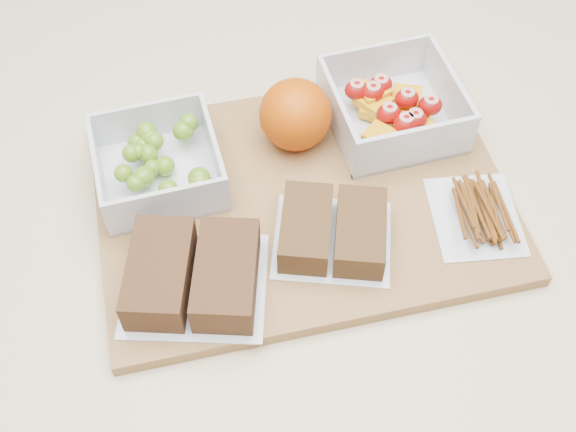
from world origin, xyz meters
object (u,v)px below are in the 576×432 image
object	(u,v)px
orange	(295,115)
sandwich_bag_left	(193,275)
sandwich_bag_center	(333,231)
fruit_container	(392,109)
pretzel_bag	(477,211)
grape_container	(159,163)
cutting_board	(302,200)

from	to	relation	value
orange	sandwich_bag_left	size ratio (longest dim) A/B	0.47
sandwich_bag_left	sandwich_bag_center	bearing A→B (deg)	5.63
sandwich_bag_center	fruit_container	bearing A→B (deg)	50.46
fruit_container	pretzel_bag	size ratio (longest dim) A/B	1.14
grape_container	sandwich_bag_left	distance (m)	0.14
grape_container	sandwich_bag_left	size ratio (longest dim) A/B	0.76
cutting_board	sandwich_bag_center	world-z (taller)	sandwich_bag_center
fruit_container	sandwich_bag_left	distance (m)	0.29
orange	grape_container	bearing A→B (deg)	-175.22
orange	pretzel_bag	world-z (taller)	orange
grape_container	sandwich_bag_left	world-z (taller)	grape_container
pretzel_bag	sandwich_bag_center	bearing A→B (deg)	175.38
cutting_board	pretzel_bag	xyz separation A→B (m)	(0.16, -0.07, 0.02)
cutting_board	orange	bearing A→B (deg)	82.58
sandwich_bag_left	grape_container	bearing A→B (deg)	93.03
grape_container	pretzel_bag	xyz separation A→B (m)	(0.30, -0.14, -0.01)
orange	pretzel_bag	size ratio (longest dim) A/B	0.66
grape_container	orange	xyz separation A→B (m)	(0.15, 0.01, 0.02)
fruit_container	orange	xyz separation A→B (m)	(-0.11, 0.00, 0.02)
grape_container	sandwich_bag_center	bearing A→B (deg)	-40.41
fruit_container	sandwich_bag_center	distance (m)	0.17
cutting_board	sandwich_bag_left	size ratio (longest dim) A/B	2.57
grape_container	sandwich_bag_center	size ratio (longest dim) A/B	0.86
sandwich_bag_left	pretzel_bag	xyz separation A→B (m)	(0.29, 0.00, -0.01)
cutting_board	pretzel_bag	world-z (taller)	pretzel_bag
sandwich_bag_left	sandwich_bag_center	size ratio (longest dim) A/B	1.14
grape_container	orange	bearing A→B (deg)	4.78
cutting_board	fruit_container	distance (m)	0.15
grape_container	sandwich_bag_left	xyz separation A→B (m)	(0.01, -0.14, -0.00)
fruit_container	pretzel_bag	xyz separation A→B (m)	(0.04, -0.15, -0.01)
sandwich_bag_center	pretzel_bag	bearing A→B (deg)	-4.62
cutting_board	orange	xyz separation A→B (m)	(0.01, 0.08, 0.05)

